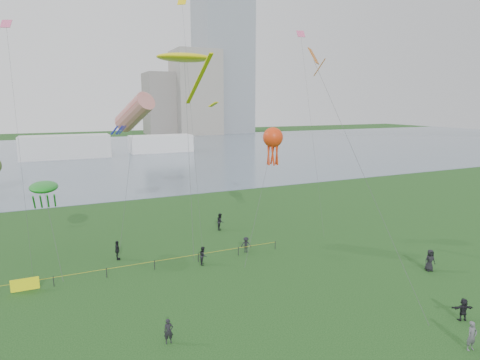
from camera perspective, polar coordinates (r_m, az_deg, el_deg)
name	(u,v)px	position (r m, az deg, el deg)	size (l,w,h in m)	color
ground_plane	(304,329)	(27.79, 9.07, -20.15)	(400.00, 400.00, 0.00)	#143812
lake	(112,154)	(121.31, -17.80, 3.60)	(400.00, 120.00, 0.08)	slate
tower	(222,5)	(207.41, -2.56, 23.59)	(24.00, 24.00, 120.00)	gray
building_mid	(196,93)	(191.25, -6.33, 12.22)	(20.00, 20.00, 38.00)	gray
building_low	(163,104)	(193.14, -10.88, 10.59)	(16.00, 18.00, 28.00)	slate
pavilion_left	(66,147)	(115.28, -23.54, 4.36)	(22.00, 8.00, 6.00)	silver
pavilion_right	(161,144)	(121.45, -11.17, 5.10)	(18.00, 7.00, 5.00)	white
fence	(79,276)	(35.74, -21.92, -12.51)	(24.07, 0.07, 1.05)	black
kite_flyer	(472,336)	(28.53, 30.09, -18.64)	(0.65, 0.43, 1.79)	#52535A
spectator_a	(203,255)	(36.70, -5.26, -10.64)	(0.81, 0.63, 1.66)	black
spectator_b	(246,245)	(39.34, 0.85, -9.18)	(1.00, 0.57, 1.55)	black
spectator_c	(117,250)	(39.20, -17.05, -9.54)	(1.07, 0.45, 1.83)	black
spectator_d	(430,260)	(38.83, 25.39, -10.27)	(0.93, 0.61, 1.91)	black
spectator_e	(463,309)	(31.68, 29.17, -15.78)	(1.44, 0.46, 1.56)	black
spectator_f	(169,331)	(26.10, -10.13, -20.42)	(0.56, 0.37, 1.55)	black
spectator_g	(220,222)	(46.07, -2.82, -5.92)	(0.94, 0.73, 1.94)	black
kite_stingray	(185,58)	(41.42, -7.89, 16.80)	(5.54, 10.21, 19.11)	#3F3F42
kite_windsock	(134,112)	(40.74, -14.78, 9.27)	(4.55, 5.70, 15.37)	#3F3F42
kite_creature	(44,187)	(40.52, -26.14, -0.93)	(2.46, 8.40, 7.22)	#3F3F42
kite_octopus	(273,138)	(41.93, 4.70, 5.95)	(7.26, 7.45, 11.83)	#3F3F42
kite_delta	(318,67)	(35.41, 11.08, 15.50)	(1.68, 13.75, 18.85)	#3F3F42
small_kites	(175,20)	(44.50, -9.26, 21.58)	(30.01, 4.58, 4.51)	#E5598C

